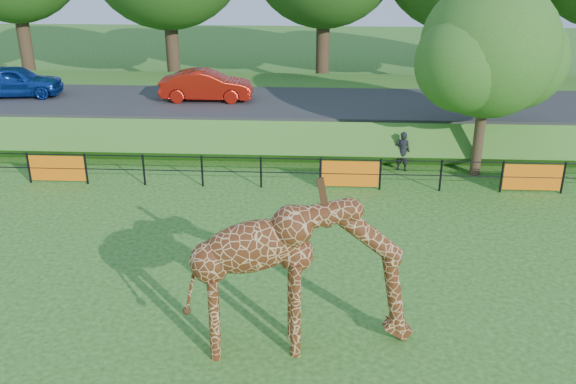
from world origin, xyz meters
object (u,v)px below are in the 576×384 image
giraffe (301,276)px  car_red (206,85)px  car_blue (15,81)px  tree_east (491,54)px  visitor (403,151)px

giraffe → car_red: 15.47m
car_blue → tree_east: size_ratio=0.58×
giraffe → car_blue: bearing=121.7°
giraffe → car_blue: size_ratio=1.22×
visitor → tree_east: size_ratio=0.22×
giraffe → tree_east: 12.25m
car_red → visitor: 8.89m
car_blue → tree_east: 19.36m
car_blue → giraffe: bearing=-146.9°
giraffe → tree_east: tree_east is taller
visitor → tree_east: bearing=-168.6°
tree_east → visitor: bearing=174.3°
car_blue → visitor: (16.02, -4.36, -1.35)m
giraffe → car_red: bearing=98.2°
car_red → tree_east: 11.53m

